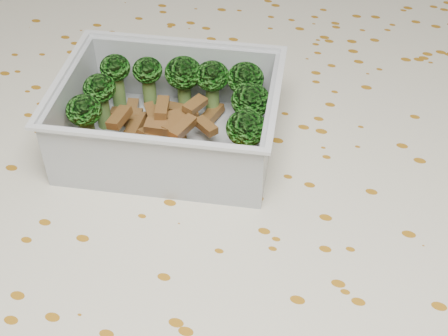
% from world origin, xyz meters
% --- Properties ---
extents(dining_table, '(1.40, 0.90, 0.75)m').
position_xyz_m(dining_table, '(0.00, 0.00, 0.67)').
color(dining_table, brown).
rests_on(dining_table, ground).
extents(tablecloth, '(1.46, 0.96, 0.19)m').
position_xyz_m(tablecloth, '(0.00, 0.00, 0.72)').
color(tablecloth, beige).
rests_on(tablecloth, dining_table).
extents(lunch_container, '(0.19, 0.16, 0.06)m').
position_xyz_m(lunch_container, '(-0.05, 0.03, 0.78)').
color(lunch_container, silver).
rests_on(lunch_container, tablecloth).
extents(broccoli_florets, '(0.15, 0.11, 0.05)m').
position_xyz_m(broccoli_florets, '(-0.05, 0.05, 0.79)').
color(broccoli_florets, '#608C3F').
rests_on(broccoli_florets, lunch_container).
extents(meat_pile, '(0.10, 0.08, 0.03)m').
position_xyz_m(meat_pile, '(-0.07, 0.04, 0.77)').
color(meat_pile, brown).
rests_on(meat_pile, lunch_container).
extents(sausage, '(0.15, 0.04, 0.03)m').
position_xyz_m(sausage, '(-0.04, -0.00, 0.77)').
color(sausage, '#C25211').
rests_on(sausage, lunch_container).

